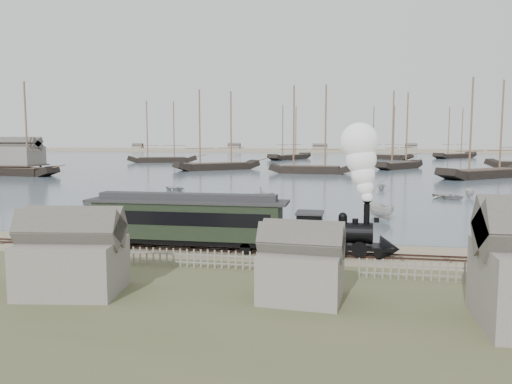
# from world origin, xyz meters

# --- Properties ---
(ground) EXTENTS (600.00, 600.00, 0.00)m
(ground) POSITION_xyz_m (0.00, 0.00, 0.00)
(ground) COLOR gray
(ground) RESTS_ON ground
(harbor_water) EXTENTS (600.00, 336.00, 0.06)m
(harbor_water) POSITION_xyz_m (0.00, 170.00, 0.03)
(harbor_water) COLOR #4D616F
(harbor_water) RESTS_ON ground
(rail_track) EXTENTS (120.00, 1.80, 0.16)m
(rail_track) POSITION_xyz_m (0.00, -2.00, 0.04)
(rail_track) COLOR #3A251F
(rail_track) RESTS_ON ground
(picket_fence_west) EXTENTS (19.00, 0.10, 1.20)m
(picket_fence_west) POSITION_xyz_m (-6.50, -7.00, 0.00)
(picket_fence_west) COLOR slate
(picket_fence_west) RESTS_ON ground
(picket_fence_east) EXTENTS (15.00, 0.10, 1.20)m
(picket_fence_east) POSITION_xyz_m (12.50, -7.50, 0.00)
(picket_fence_east) COLOR slate
(picket_fence_east) RESTS_ON ground
(shed_left) EXTENTS (5.00, 4.00, 4.10)m
(shed_left) POSITION_xyz_m (-10.00, -13.00, 0.00)
(shed_left) COLOR slate
(shed_left) RESTS_ON ground
(shed_mid) EXTENTS (4.00, 3.50, 3.60)m
(shed_mid) POSITION_xyz_m (2.00, -12.00, 0.00)
(shed_mid) COLOR slate
(shed_mid) RESTS_ON ground
(far_spit) EXTENTS (500.00, 20.00, 1.80)m
(far_spit) POSITION_xyz_m (0.00, 250.00, 0.00)
(far_spit) COLOR tan
(far_spit) RESTS_ON ground
(locomotive) EXTENTS (7.12, 2.66, 8.87)m
(locomotive) POSITION_xyz_m (4.91, -2.00, 4.10)
(locomotive) COLOR black
(locomotive) RESTS_ON ground
(passenger_coach) EXTENTS (14.78, 2.85, 3.59)m
(passenger_coach) POSITION_xyz_m (-7.21, -2.00, 2.26)
(passenger_coach) COLOR black
(passenger_coach) RESTS_ON ground
(beached_dinghy) EXTENTS (4.06, 4.22, 0.71)m
(beached_dinghy) POSITION_xyz_m (-11.87, 0.54, 0.36)
(beached_dinghy) COLOR beige
(beached_dinghy) RESTS_ON ground
(rowboat_0) EXTENTS (4.65, 3.75, 0.85)m
(rowboat_0) POSITION_xyz_m (-26.44, 19.27, 0.49)
(rowboat_0) COLOR beige
(rowboat_0) RESTS_ON harbor_water
(rowboat_1) EXTENTS (4.09, 4.30, 1.77)m
(rowboat_1) POSITION_xyz_m (-6.43, 26.79, 0.94)
(rowboat_1) COLOR beige
(rowboat_1) RESTS_ON harbor_water
(rowboat_2) EXTENTS (4.36, 3.38, 1.60)m
(rowboat_2) POSITION_xyz_m (7.60, 14.66, 0.86)
(rowboat_2) COLOR beige
(rowboat_2) RESTS_ON harbor_water
(rowboat_3) EXTENTS (4.89, 5.12, 0.86)m
(rowboat_3) POSITION_xyz_m (17.70, 32.38, 0.49)
(rowboat_3) COLOR beige
(rowboat_3) RESTS_ON harbor_water
(rowboat_5) EXTENTS (3.44, 2.00, 1.25)m
(rowboat_5) POSITION_xyz_m (20.93, 35.00, 0.69)
(rowboat_5) COLOR beige
(rowboat_5) RESTS_ON harbor_water
(rowboat_6) EXTENTS (4.15, 4.52, 0.76)m
(rowboat_6) POSITION_xyz_m (-22.01, 36.73, 0.44)
(rowboat_6) COLOR beige
(rowboat_6) RESTS_ON harbor_water
(rowboat_7) EXTENTS (3.20, 2.85, 1.54)m
(rowboat_7) POSITION_xyz_m (9.73, 42.56, 0.83)
(rowboat_7) COLOR beige
(rowboat_7) RESTS_ON harbor_water
(schooner_0) EXTENTS (20.98, 8.00, 20.00)m
(schooner_0) POSITION_xyz_m (-65.81, 59.79, 10.06)
(schooner_0) COLOR black
(schooner_0) RESTS_ON harbor_water
(schooner_1) EXTENTS (20.52, 18.55, 20.00)m
(schooner_1) POSITION_xyz_m (-27.61, 85.65, 10.06)
(schooner_1) COLOR black
(schooner_1) RESTS_ON harbor_water
(schooner_2) EXTENTS (18.99, 5.70, 20.00)m
(schooner_2) POSITION_xyz_m (-3.53, 76.75, 10.06)
(schooner_2) COLOR black
(schooner_2) RESTS_ON harbor_water
(schooner_3) EXTENTS (13.73, 16.11, 20.00)m
(schooner_3) POSITION_xyz_m (18.12, 97.26, 10.06)
(schooner_3) COLOR black
(schooner_3) RESTS_ON harbor_water
(schooner_4) EXTENTS (22.71, 20.24, 20.00)m
(schooner_4) POSITION_xyz_m (32.33, 70.88, 10.06)
(schooner_4) COLOR black
(schooner_4) RESTS_ON harbor_water
(schooner_6) EXTENTS (22.59, 12.48, 20.00)m
(schooner_6) POSITION_xyz_m (-54.62, 118.45, 10.06)
(schooner_6) COLOR black
(schooner_6) RESTS_ON harbor_water
(schooner_7) EXTENTS (15.17, 23.25, 20.00)m
(schooner_7) POSITION_xyz_m (-16.04, 147.91, 10.06)
(schooner_7) COLOR black
(schooner_7) RESTS_ON harbor_water
(schooner_8) EXTENTS (21.10, 15.39, 20.00)m
(schooner_8) POSITION_xyz_m (18.46, 155.81, 10.06)
(schooner_8) COLOR black
(schooner_8) RESTS_ON harbor_water
(schooner_9) EXTENTS (20.25, 20.82, 20.00)m
(schooner_9) POSITION_xyz_m (47.00, 171.40, 10.06)
(schooner_9) COLOR black
(schooner_9) RESTS_ON harbor_water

